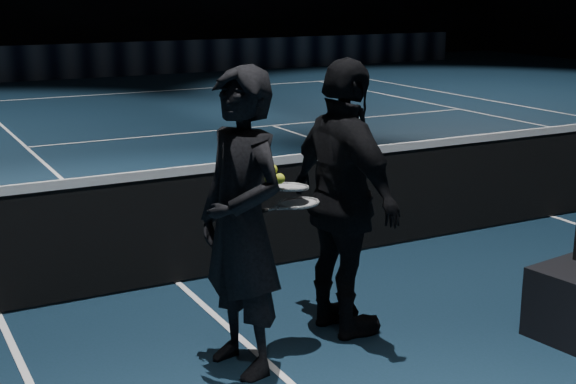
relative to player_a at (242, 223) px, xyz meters
name	(u,v)px	position (x,y,z in m)	size (l,w,h in m)	color
floor	(552,217)	(4.26, 1.58, -0.94)	(36.00, 36.00, 0.00)	black
court_lines	(552,216)	(4.26, 1.58, -0.93)	(10.98, 23.78, 0.01)	white
net_mesh	(556,174)	(4.26, 1.58, -0.49)	(12.80, 0.02, 0.86)	black
net_tape	(559,129)	(4.26, 1.58, -0.02)	(12.80, 0.03, 0.07)	white
sponsor_backdrop	(118,59)	(4.26, 17.08, -0.49)	(22.00, 0.15, 0.90)	black
player_a	(242,223)	(0.00, 0.00, 0.00)	(0.68, 0.45, 1.87)	black
player_b	(344,200)	(0.83, 0.18, 0.00)	(1.10, 0.46, 1.87)	black
racket_lower	(299,203)	(0.44, 0.09, 0.05)	(0.68, 0.22, 0.03)	black
racket_upper	(289,187)	(0.38, 0.12, 0.15)	(0.68, 0.22, 0.03)	black
tennis_balls	(274,176)	(0.25, 0.06, 0.25)	(0.12, 0.10, 0.12)	gold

